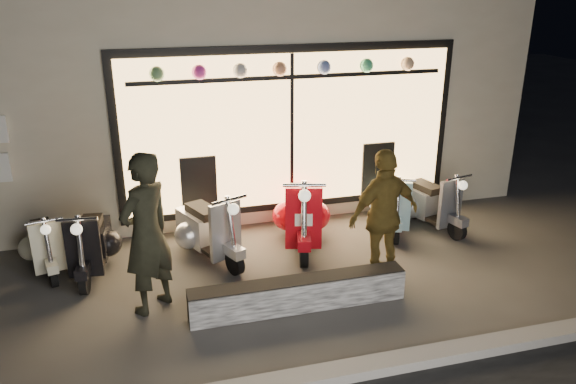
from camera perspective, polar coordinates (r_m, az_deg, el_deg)
name	(u,v)px	position (r m, az deg, el deg)	size (l,w,h in m)	color
ground	(272,284)	(7.55, -1.60, -9.32)	(40.00, 40.00, 0.00)	#383533
kerb	(320,377)	(5.92, 3.24, -18.21)	(40.00, 0.25, 0.12)	slate
shop_building	(212,69)	(11.56, -7.71, 12.24)	(10.20, 6.23, 4.20)	beige
graffiti_barrier	(299,294)	(6.94, 1.08, -10.31)	(2.67, 0.28, 0.40)	black
scooter_silver	(206,228)	(8.21, -8.37, -3.64)	(0.84, 1.43, 1.04)	black
scooter_red	(302,213)	(8.54, 1.41, -2.11)	(0.78, 1.63, 1.16)	black
scooter_black	(92,242)	(8.24, -19.32, -4.78)	(0.53, 1.38, 0.98)	black
scooter_cream	(45,243)	(8.53, -23.49, -4.77)	(0.59, 1.25, 0.89)	black
scooter_blue	(394,202)	(9.27, 10.67, -1.04)	(0.77, 1.36, 0.98)	black
scooter_grey	(427,201)	(9.44, 13.92, -0.93)	(0.65, 1.37, 0.97)	black
man	(146,234)	(6.78, -14.18, -4.15)	(0.73, 0.48, 2.00)	black
woman	(384,215)	(7.44, 9.72, -2.36)	(1.05, 0.44, 1.80)	brown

